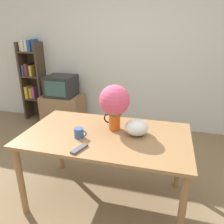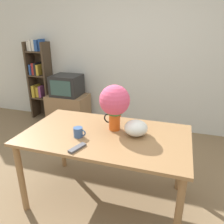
% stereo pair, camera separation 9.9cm
% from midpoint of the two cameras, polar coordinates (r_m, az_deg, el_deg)
% --- Properties ---
extents(ground_plane, '(12.00, 12.00, 0.00)m').
position_cam_midpoint_polar(ground_plane, '(2.48, -4.99, -23.05)').
color(ground_plane, '#7F6647').
extents(wall_back, '(8.00, 0.05, 2.60)m').
position_cam_midpoint_polar(wall_back, '(3.84, 5.25, 14.73)').
color(wall_back, silver).
rests_on(wall_back, ground_plane).
extents(table, '(1.57, 0.90, 0.78)m').
position_cam_midpoint_polar(table, '(2.14, -2.86, -7.97)').
color(table, olive).
rests_on(table, ground_plane).
extents(flower_vase, '(0.29, 0.29, 0.45)m').
position_cam_midpoint_polar(flower_vase, '(2.09, -0.68, 2.36)').
color(flower_vase, '#E05619').
rests_on(flower_vase, table).
extents(coffee_mug, '(0.12, 0.09, 0.09)m').
position_cam_midpoint_polar(coffee_mug, '(2.04, -9.97, -5.43)').
color(coffee_mug, '#385689').
rests_on(coffee_mug, table).
extents(white_bowl, '(0.22, 0.22, 0.15)m').
position_cam_midpoint_polar(white_bowl, '(2.06, 5.05, -4.06)').
color(white_bowl, silver).
rests_on(white_bowl, table).
extents(remote_control, '(0.10, 0.18, 0.02)m').
position_cam_midpoint_polar(remote_control, '(1.86, -10.04, -9.45)').
color(remote_control, '#4C4C51').
rests_on(remote_control, table).
extents(tv_stand, '(0.71, 0.48, 0.58)m').
position_cam_midpoint_polar(tv_stand, '(4.15, -13.25, 0.33)').
color(tv_stand, '#8E6B47').
rests_on(tv_stand, ground_plane).
extents(tv_set, '(0.50, 0.45, 0.36)m').
position_cam_midpoint_polar(tv_set, '(4.01, -13.83, 6.64)').
color(tv_set, black).
rests_on(tv_set, tv_stand).
extents(bookshelf, '(0.41, 0.29, 1.54)m').
position_cam_midpoint_polar(bookshelf, '(4.52, -20.60, 8.77)').
color(bookshelf, '#423323').
rests_on(bookshelf, ground_plane).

